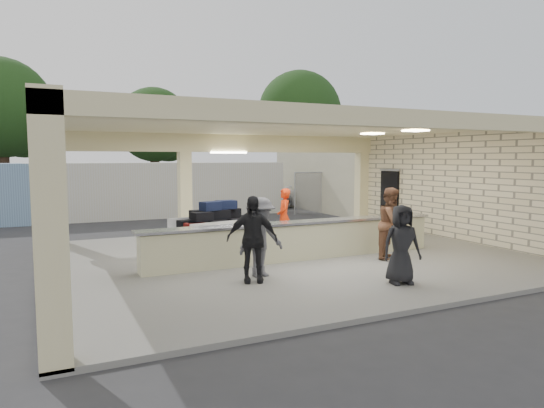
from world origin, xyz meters
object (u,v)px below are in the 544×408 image
baggage_counter (298,240)px  passenger_d (401,244)px  passenger_b (252,239)px  car_dark (272,190)px  car_white_a (303,194)px  baggage_handler (284,217)px  car_white_b (374,189)px  luggage_cart (215,223)px  passenger_c (261,237)px  drum_fan (401,221)px  container_white (162,189)px  passenger_a (392,223)px

baggage_counter → passenger_d: 3.16m
passenger_b → car_dark: size_ratio=0.41×
baggage_counter → passenger_d: passenger_d is taller
car_white_a → baggage_counter: bearing=152.0°
baggage_handler → car_white_a: bearing=168.9°
baggage_counter → car_white_b: bearing=46.8°
luggage_cart → passenger_c: (-0.14, -3.44, 0.12)m
luggage_cart → car_white_a: (9.00, 10.99, -0.21)m
drum_fan → passenger_d: passenger_d is taller
baggage_counter → container_white: bearing=94.1°
baggage_handler → luggage_cart: bearing=-74.6°
luggage_cart → car_white_a: bearing=40.3°
drum_fan → passenger_a: passenger_a is taller
drum_fan → passenger_d: bearing=-100.4°
passenger_c → passenger_a: bearing=-7.8°
car_white_a → baggage_handler: bearing=150.0°
baggage_counter → baggage_handler: bearing=72.8°
baggage_handler → passenger_c: size_ratio=0.97×
luggage_cart → container_white: (0.62, 9.50, 0.39)m
drum_fan → passenger_c: 6.94m
passenger_d → car_white_b: 20.48m
passenger_b → car_white_b: 21.12m
baggage_counter → passenger_a: bearing=-23.6°
passenger_a → car_white_a: 15.11m
baggage_counter → passenger_a: size_ratio=4.45×
passenger_d → drum_fan: bearing=65.2°
baggage_handler → car_white_b: baggage_handler is taller
passenger_b → car_dark: (8.93, 17.80, -0.27)m
baggage_handler → car_white_b: (12.12, 11.59, -0.15)m
passenger_a → car_white_b: 17.96m
passenger_c → drum_fan: bearing=12.2°
drum_fan → passenger_c: bearing=-125.9°
passenger_b → car_white_a: size_ratio=0.41×
luggage_cart → baggage_counter: bearing=-66.5°
drum_fan → car_white_b: size_ratio=0.20×
passenger_b → car_dark: 19.91m
car_white_b → car_dark: 6.34m
baggage_handler → drum_fan: bearing=105.0°
passenger_b → car_white_b: bearing=63.0°
baggage_counter → drum_fan: size_ratio=8.20×
baggage_counter → car_dark: car_dark is taller
baggage_handler → container_white: 9.80m
drum_fan → car_dark: 14.78m
baggage_counter → passenger_d: (0.78, -3.05, 0.33)m
container_white → passenger_c: bearing=-92.1°
passenger_d → car_dark: 20.22m
baggage_counter → container_white: 11.73m
baggage_counter → passenger_b: (-1.95, -1.59, 0.42)m
car_dark → baggage_counter: bearing=155.2°
passenger_a → container_white: 13.02m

